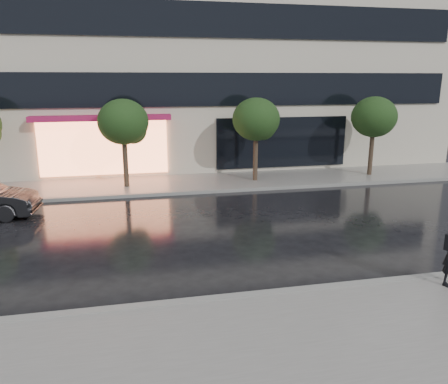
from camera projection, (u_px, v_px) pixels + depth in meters
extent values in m
plane|color=black|center=(249.00, 279.00, 10.83)|extent=(120.00, 120.00, 0.00)
cube|color=slate|center=(297.00, 356.00, 7.74)|extent=(60.00, 4.50, 0.12)
cube|color=slate|center=(192.00, 183.00, 20.51)|extent=(60.00, 3.50, 0.12)
cube|color=gray|center=(261.00, 295.00, 9.86)|extent=(60.00, 0.25, 0.14)
cube|color=gray|center=(198.00, 192.00, 18.86)|extent=(60.00, 0.25, 0.14)
cube|color=beige|center=(171.00, 5.00, 25.59)|extent=(30.00, 12.00, 18.00)
cube|color=black|center=(186.00, 90.00, 21.04)|extent=(28.00, 0.12, 1.60)
cube|color=black|center=(184.00, 19.00, 20.24)|extent=(28.00, 0.12, 1.60)
cube|color=#FF8C59|center=(104.00, 148.00, 20.90)|extent=(6.00, 0.10, 2.60)
cube|color=#A81950|center=(101.00, 118.00, 20.22)|extent=(6.40, 0.70, 0.25)
cube|color=black|center=(282.00, 142.00, 22.73)|extent=(7.00, 0.10, 2.60)
cube|color=#4C4C54|center=(442.00, 43.00, 40.53)|extent=(12.00, 12.00, 16.00)
cylinder|color=#33261C|center=(126.00, 165.00, 19.41)|extent=(0.22, 0.22, 2.20)
ellipsoid|color=black|center=(123.00, 122.00, 18.93)|extent=(2.20, 2.20, 1.98)
sphere|color=black|center=(133.00, 130.00, 19.30)|extent=(1.20, 1.20, 1.20)
cylinder|color=#33261C|center=(255.00, 160.00, 20.62)|extent=(0.22, 0.22, 2.20)
ellipsoid|color=black|center=(256.00, 119.00, 20.14)|extent=(2.20, 2.20, 1.98)
sphere|color=black|center=(263.00, 127.00, 20.51)|extent=(1.20, 1.20, 1.20)
cylinder|color=#33261C|center=(371.00, 155.00, 21.82)|extent=(0.22, 0.22, 2.20)
ellipsoid|color=black|center=(374.00, 117.00, 21.34)|extent=(2.20, 2.20, 1.98)
sphere|color=black|center=(379.00, 125.00, 21.71)|extent=(1.20, 1.20, 1.20)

